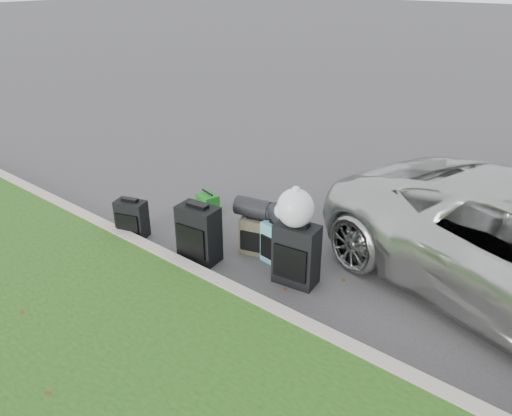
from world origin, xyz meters
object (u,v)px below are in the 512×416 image
Objects in this scene: suitcase_small_black at (132,219)px; suitcase_olive at (255,236)px; suitcase_large_black_right at (296,254)px; tote_green at (208,205)px; tote_navy at (208,226)px; suitcase_large_black_left at (199,233)px; suitcase_teal at (277,243)px.

suitcase_small_black is 1.86m from suitcase_olive.
suitcase_large_black_right is 2.28m from tote_green.
suitcase_small_black is 1.06× the size of suitcase_olive.
suitcase_olive is 0.87m from tote_navy.
tote_navy is (-0.40, 0.56, -0.25)m from suitcase_large_black_left.
suitcase_small_black is 1.55× the size of tote_green.
suitcase_large_black_right is 1.75m from tote_navy.
suitcase_teal reaches higher than tote_green.
suitcase_olive is at bearing 156.38° from suitcase_large_black_right.
suitcase_large_black_right is (2.55, 0.53, 0.12)m from suitcase_small_black.
suitcase_large_black_left reaches higher than tote_green.
suitcase_small_black reaches higher than tote_green.
tote_green reaches higher than tote_navy.
tote_navy is at bearing -32.63° from tote_green.
suitcase_large_black_right is (0.47, -0.22, 0.11)m from suitcase_teal.
tote_green is (-0.85, 1.03, -0.21)m from suitcase_large_black_left.
suitcase_large_black_right reaches higher than suitcase_olive.
suitcase_large_black_right is 2.23× the size of tote_green.
suitcase_teal is at bearing 0.86° from suitcase_small_black.
suitcase_large_black_left is at bearing -36.86° from tote_green.
suitcase_olive is at bearing 45.61° from suitcase_large_black_left.
suitcase_teal is 1.76m from tote_green.
suitcase_teal is 2.07× the size of tote_navy.
tote_green is at bearing 122.56° from suitcase_large_black_left.
tote_navy is (0.45, -0.47, -0.04)m from tote_green.
suitcase_olive is 1.46× the size of tote_green.
tote_navy is at bearing 165.84° from suitcase_olive.
tote_navy is (-1.72, 0.18, -0.26)m from suitcase_large_black_right.
suitcase_teal is 0.53m from suitcase_large_black_right.
suitcase_large_black_left reaches higher than suitcase_olive.
suitcase_small_black is 0.97× the size of suitcase_teal.
suitcase_large_black_right is (0.86, -0.23, 0.14)m from suitcase_olive.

